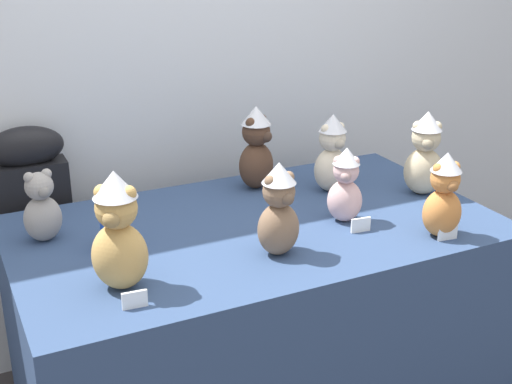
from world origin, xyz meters
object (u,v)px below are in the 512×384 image
object	(u,v)px
teddy_bear_ginger	(444,196)
teddy_bear_cocoa	(256,149)
teddy_bear_blush	(345,186)
teddy_bear_sand	(425,154)
instrument_case	(39,256)
teddy_bear_cream	(332,154)
display_table	(256,323)
teddy_bear_ash	(42,208)
teddy_bear_honey	(118,232)
party_cup_blue	(113,232)
teddy_bear_mocha	(279,210)

from	to	relation	value
teddy_bear_ginger	teddy_bear_cocoa	world-z (taller)	teddy_bear_cocoa
teddy_bear_blush	teddy_bear_sand	bearing A→B (deg)	45.28
teddy_bear_blush	instrument_case	bearing A→B (deg)	176.10
teddy_bear_cocoa	teddy_bear_cream	bearing A→B (deg)	-60.66
teddy_bear_ginger	instrument_case	bearing A→B (deg)	148.11
instrument_case	display_table	bearing A→B (deg)	-41.55
instrument_case	teddy_bear_ginger	distance (m)	1.56
teddy_bear_ash	teddy_bear_honey	distance (m)	0.44
teddy_bear_cream	party_cup_blue	distance (m)	0.90
instrument_case	teddy_bear_ash	xyz separation A→B (m)	(-0.02, -0.42, 0.37)
teddy_bear_cream	party_cup_blue	size ratio (longest dim) A/B	2.77
teddy_bear_mocha	teddy_bear_honey	distance (m)	0.50
teddy_bear_ginger	teddy_bear_cocoa	size ratio (longest dim) A/B	0.89
instrument_case	teddy_bear_cream	world-z (taller)	teddy_bear_cream
display_table	teddy_bear_ash	xyz separation A→B (m)	(-0.68, 0.19, 0.51)
teddy_bear_blush	teddy_bear_cream	bearing A→B (deg)	100.55
teddy_bear_blush	party_cup_blue	bearing A→B (deg)	-157.09
party_cup_blue	teddy_bear_ash	bearing A→B (deg)	140.72
display_table	teddy_bear_cocoa	xyz separation A→B (m)	(0.16, 0.32, 0.56)
teddy_bear_ash	teddy_bear_cocoa	bearing A→B (deg)	-1.60
display_table	instrument_case	bearing A→B (deg)	137.36
teddy_bear_mocha	teddy_bear_blush	bearing A→B (deg)	13.42
teddy_bear_blush	teddy_bear_cocoa	size ratio (longest dim) A/B	0.82
teddy_bear_sand	teddy_bear_cream	size ratio (longest dim) A/B	1.07
teddy_bear_honey	party_cup_blue	xyz separation A→B (m)	(0.05, 0.26, -0.12)
teddy_bear_sand	party_cup_blue	distance (m)	1.19
instrument_case	teddy_bear_sand	distance (m)	1.54
instrument_case	teddy_bear_sand	world-z (taller)	teddy_bear_sand
teddy_bear_ash	teddy_bear_cream	xyz separation A→B (m)	(1.08, -0.02, 0.04)
teddy_bear_ash	teddy_bear_blush	world-z (taller)	teddy_bear_blush
teddy_bear_honey	instrument_case	bearing A→B (deg)	128.19
teddy_bear_honey	teddy_bear_mocha	bearing A→B (deg)	29.77
instrument_case	party_cup_blue	xyz separation A→B (m)	(0.17, -0.57, 0.31)
party_cup_blue	instrument_case	bearing A→B (deg)	106.34
teddy_bear_mocha	teddy_bear_blush	xyz separation A→B (m)	(0.32, 0.13, -0.02)
teddy_bear_ginger	teddy_bear_cocoa	bearing A→B (deg)	125.38
teddy_bear_sand	instrument_case	bearing A→B (deg)	-174.56
teddy_bear_ginger	teddy_bear_honey	distance (m)	1.06
instrument_case	teddy_bear_cocoa	size ratio (longest dim) A/B	3.27
teddy_bear_cocoa	teddy_bear_blush	bearing A→B (deg)	-101.01
display_table	teddy_bear_honey	size ratio (longest dim) A/B	4.66
display_table	teddy_bear_mocha	world-z (taller)	teddy_bear_mocha
display_table	teddy_bear_mocha	xyz separation A→B (m)	(-0.03, -0.23, 0.54)
teddy_bear_mocha	teddy_bear_blush	distance (m)	0.35
teddy_bear_cocoa	teddy_bear_ginger	bearing A→B (deg)	-90.46
teddy_bear_sand	teddy_bear_mocha	size ratio (longest dim) A/B	1.07
instrument_case	teddy_bear_cream	size ratio (longest dim) A/B	3.51
teddy_bear_blush	teddy_bear_ash	bearing A→B (deg)	-163.88
instrument_case	teddy_bear_mocha	xyz separation A→B (m)	(0.62, -0.84, 0.40)
display_table	teddy_bear_mocha	size ratio (longest dim) A/B	5.43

